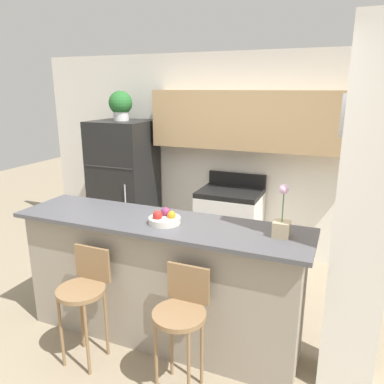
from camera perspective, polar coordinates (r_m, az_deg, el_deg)
The scene contains 11 objects.
ground_plane at distance 3.57m, azimuth -4.74°, elevation -20.92°, with size 14.00×14.00×0.00m, color gray.
wall_back at distance 4.74m, azimuth 7.59°, elevation 7.56°, with size 5.60×0.38×2.55m.
pillar_right at distance 2.72m, azimuth 24.56°, elevation -3.88°, with size 0.38×0.32×2.55m.
counter_bar at distance 3.27m, azimuth -4.96°, elevation -13.21°, with size 2.47×0.64×1.08m.
refrigerator at distance 5.17m, azimuth -10.24°, elevation 1.17°, with size 0.75×0.74×1.71m.
stove_range at distance 4.74m, azimuth 5.73°, elevation -4.96°, with size 0.75×0.62×1.07m.
bar_stool_left at distance 3.11m, azimuth -16.08°, elevation -14.12°, with size 0.37×0.37×0.92m.
bar_stool_right at distance 2.73m, azimuth -1.60°, elevation -18.02°, with size 0.37×0.37×0.92m.
potted_plant_on_fridge at distance 5.02m, azimuth -10.83°, elevation 12.94°, with size 0.30×0.30×0.38m.
orchid_vase at distance 2.76m, azimuth 13.53°, elevation -4.46°, with size 0.12×0.12×0.39m.
fruit_bowl at distance 2.98m, azimuth -4.22°, elevation -4.05°, with size 0.25×0.25×0.12m.
Camera 1 is at (1.35, -2.53, 2.12)m, focal length 35.00 mm.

